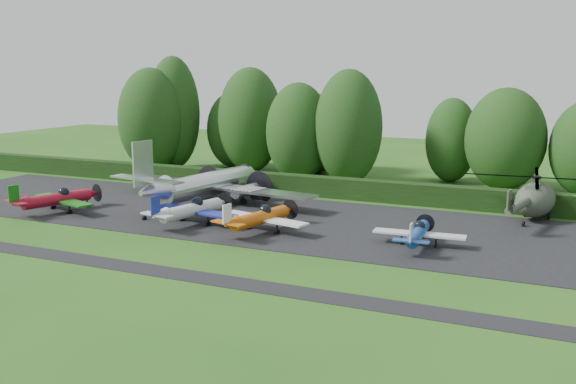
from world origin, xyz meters
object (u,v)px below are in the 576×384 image
at_px(light_plane_red, 57,199).
at_px(helicopter, 535,197).
at_px(light_plane_blue, 418,233).
at_px(light_plane_orange, 260,217).
at_px(transport_plane, 207,184).
at_px(light_plane_white, 192,210).

bearing_deg(light_plane_red, helicopter, 2.00).
bearing_deg(helicopter, light_plane_blue, -130.49).
bearing_deg(light_plane_orange, helicopter, 22.05).
xyz_separation_m(transport_plane, light_plane_orange, (9.44, -7.57, -0.72)).
height_order(light_plane_white, light_plane_blue, light_plane_white).
distance_m(light_plane_orange, light_plane_blue, 12.18).
bearing_deg(light_plane_white, light_plane_red, 172.13).
distance_m(light_plane_white, helicopter, 28.68).
distance_m(light_plane_orange, helicopter, 23.35).
bearing_deg(light_plane_red, light_plane_white, -13.88).
xyz_separation_m(light_plane_white, light_plane_blue, (18.42, 0.79, -0.22)).
relative_size(light_plane_orange, light_plane_blue, 1.17).
distance_m(light_plane_blue, helicopter, 14.36).
xyz_separation_m(light_plane_red, helicopter, (38.76, 14.35, 0.76)).
bearing_deg(transport_plane, light_plane_blue, -26.61).
height_order(transport_plane, helicopter, transport_plane).
distance_m(light_plane_white, light_plane_orange, 6.28).
height_order(transport_plane, light_plane_orange, transport_plane).
relative_size(light_plane_orange, helicopter, 0.59).
height_order(light_plane_blue, helicopter, helicopter).
relative_size(transport_plane, light_plane_blue, 3.15).
relative_size(light_plane_red, helicopter, 0.60).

